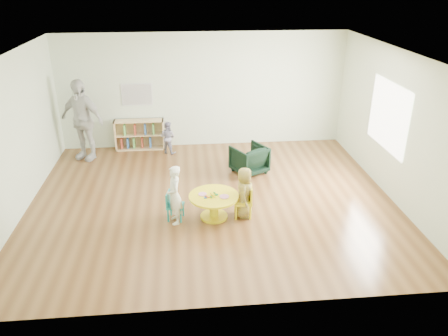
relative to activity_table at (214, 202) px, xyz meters
name	(u,v)px	position (x,y,z in m)	size (l,w,h in m)	color
room	(212,106)	(0.03, 0.68, 1.58)	(7.10, 7.00, 2.80)	brown
activity_table	(214,202)	(0.00, 0.00, 0.00)	(0.90, 0.90, 0.49)	yellow
kid_chair_left	(173,205)	(-0.73, 0.02, -0.02)	(0.34, 0.34, 0.53)	teal
kid_chair_right	(245,200)	(0.57, 0.00, 0.01)	(0.35, 0.35, 0.60)	yellow
bookshelf	(139,135)	(-1.60, 3.54, 0.06)	(1.20, 0.30, 0.75)	tan
alphabet_poster	(137,95)	(-1.59, 3.66, 1.04)	(0.74, 0.01, 0.54)	silver
armchair	(249,159)	(0.92, 1.86, 0.00)	(0.66, 0.68, 0.62)	black
child_left	(174,195)	(-0.69, -0.09, 0.23)	(0.39, 0.26, 1.07)	white
child_right	(244,193)	(0.55, 0.00, 0.17)	(0.46, 0.30, 0.95)	yellow
toddler	(168,137)	(-0.89, 3.18, 0.09)	(0.39, 0.30, 0.80)	#1E1C47
adult_caretaker	(82,120)	(-2.82, 3.03, 0.64)	(1.11, 0.46, 1.90)	silver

